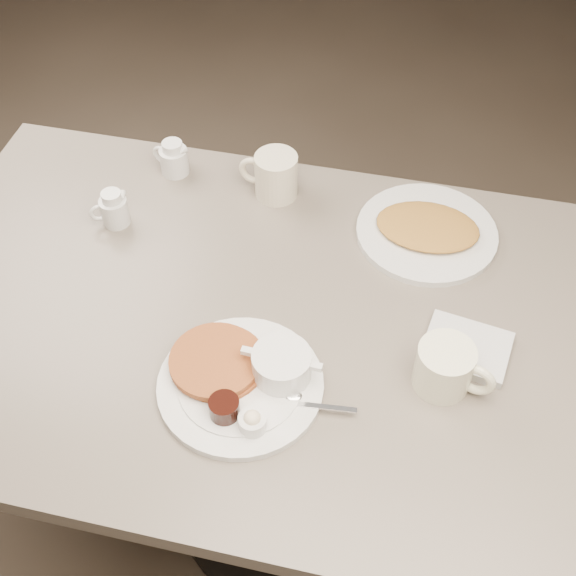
% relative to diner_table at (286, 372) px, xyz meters
% --- Properties ---
extents(diner_table, '(1.50, 0.90, 0.75)m').
position_rel_diner_table_xyz_m(diner_table, '(0.00, 0.00, 0.00)').
color(diner_table, slate).
rests_on(diner_table, ground).
extents(main_plate, '(0.36, 0.30, 0.07)m').
position_rel_diner_table_xyz_m(main_plate, '(-0.04, -0.15, 0.19)').
color(main_plate, white).
rests_on(main_plate, diner_table).
extents(coffee_mug_near, '(0.15, 0.12, 0.09)m').
position_rel_diner_table_xyz_m(coffee_mug_near, '(0.30, -0.08, 0.22)').
color(coffee_mug_near, white).
rests_on(coffee_mug_near, diner_table).
extents(napkin, '(0.17, 0.14, 0.02)m').
position_rel_diner_table_xyz_m(napkin, '(0.33, 0.00, 0.18)').
color(napkin, silver).
rests_on(napkin, diner_table).
extents(coffee_mug_far, '(0.14, 0.10, 0.10)m').
position_rel_diner_table_xyz_m(coffee_mug_far, '(-0.10, 0.34, 0.22)').
color(coffee_mug_far, '#ECE2C4').
rests_on(coffee_mug_far, diner_table).
extents(creamer_left, '(0.08, 0.07, 0.08)m').
position_rel_diner_table_xyz_m(creamer_left, '(-0.41, 0.18, 0.21)').
color(creamer_left, silver).
rests_on(creamer_left, diner_table).
extents(creamer_right, '(0.09, 0.08, 0.08)m').
position_rel_diner_table_xyz_m(creamer_right, '(-0.34, 0.36, 0.21)').
color(creamer_right, white).
rests_on(creamer_right, diner_table).
extents(hash_plate, '(0.29, 0.29, 0.04)m').
position_rel_diner_table_xyz_m(hash_plate, '(0.23, 0.28, 0.18)').
color(hash_plate, silver).
rests_on(hash_plate, diner_table).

